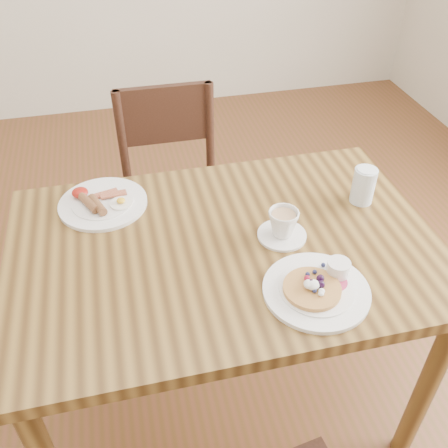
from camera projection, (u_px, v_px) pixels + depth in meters
name	position (u px, v px, depth m)	size (l,w,h in m)	color
ground	(224.00, 393.00, 1.87)	(5.00, 5.00, 0.00)	brown
dining_table	(224.00, 269.00, 1.46)	(1.20, 0.80, 0.75)	brown
chair_far	(174.00, 189.00, 2.05)	(0.42, 0.42, 0.88)	#381D14
pancake_plate	(318.00, 287.00, 1.25)	(0.27, 0.27, 0.06)	white
breakfast_plate	(101.00, 202.00, 1.53)	(0.27, 0.27, 0.04)	white
teacup_saucer	(283.00, 225.00, 1.40)	(0.14, 0.14, 0.09)	white
water_glass	(363.00, 186.00, 1.52)	(0.07, 0.07, 0.11)	silver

